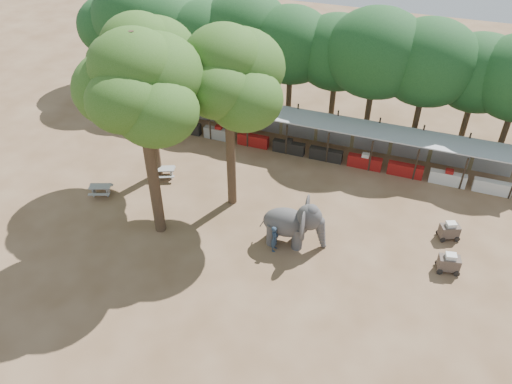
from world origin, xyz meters
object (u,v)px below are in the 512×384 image
(yard_tree_left, at_px, (142,60))
(yard_tree_center, at_px, (139,86))
(handler, at_px, (275,239))
(yard_tree_back, at_px, (227,76))
(cart_back, at_px, (449,230))
(elephant, at_px, (294,223))
(picnic_table_near, at_px, (101,189))
(picnic_table_far, at_px, (164,171))
(cart_front, at_px, (449,263))

(yard_tree_left, distance_m, yard_tree_center, 5.92)
(yard_tree_left, height_order, handler, yard_tree_left)
(yard_tree_left, xyz_separation_m, yard_tree_center, (3.00, -5.00, 1.01))
(yard_tree_back, distance_m, cart_back, 15.58)
(cart_back, bearing_deg, yard_tree_left, 155.90)
(yard_tree_back, bearing_deg, elephant, -26.71)
(picnic_table_near, relative_size, cart_back, 1.24)
(picnic_table_far, relative_size, cart_back, 1.36)
(yard_tree_left, xyz_separation_m, cart_front, (19.49, -2.71, -7.61))
(cart_front, height_order, cart_back, cart_front)
(elephant, xyz_separation_m, handler, (-0.81, -1.00, -0.61))
(yard_tree_back, xyz_separation_m, picnic_table_near, (-8.22, -2.52, -8.09))
(yard_tree_center, xyz_separation_m, picnic_table_near, (-5.22, 1.48, -8.76))
(yard_tree_center, relative_size, picnic_table_near, 6.92)
(yard_tree_left, height_order, yard_tree_back, yard_tree_back)
(yard_tree_back, relative_size, picnic_table_near, 6.53)
(cart_front, bearing_deg, elephant, 173.82)
(yard_tree_center, height_order, yard_tree_back, yard_tree_center)
(picnic_table_far, height_order, cart_back, cart_back)
(picnic_table_near, distance_m, cart_back, 21.86)
(handler, bearing_deg, picnic_table_far, 65.09)
(yard_tree_center, distance_m, handler, 11.00)
(elephant, bearing_deg, picnic_table_near, 173.56)
(yard_tree_left, distance_m, elephant, 13.31)
(yard_tree_back, height_order, picnic_table_near, yard_tree_back)
(yard_tree_left, height_order, cart_front, yard_tree_left)
(handler, xyz_separation_m, cart_front, (9.37, 1.78, -0.25))
(yard_tree_center, bearing_deg, handler, 4.14)
(elephant, relative_size, picnic_table_far, 2.02)
(picnic_table_near, bearing_deg, picnic_table_far, 26.47)
(picnic_table_far, height_order, cart_front, cart_front)
(yard_tree_center, xyz_separation_m, yard_tree_back, (3.00, 4.00, -0.67))
(yard_tree_center, xyz_separation_m, elephant, (7.93, 1.52, -7.76))
(handler, bearing_deg, picnic_table_near, 84.41)
(yard_tree_back, distance_m, picnic_table_far, 9.67)
(cart_front, bearing_deg, yard_tree_back, 161.45)
(picnic_table_far, bearing_deg, yard_tree_left, 130.33)
(yard_tree_left, relative_size, yard_tree_back, 0.97)
(elephant, height_order, handler, elephant)
(elephant, relative_size, cart_back, 2.74)
(picnic_table_near, bearing_deg, elephant, -20.98)
(yard_tree_left, height_order, picnic_table_far, yard_tree_left)
(picnic_table_near, distance_m, picnic_table_far, 4.32)
(cart_front, relative_size, cart_back, 0.97)
(yard_tree_back, distance_m, cart_front, 15.75)
(handler, relative_size, cart_front, 1.24)
(yard_tree_left, height_order, yard_tree_center, yard_tree_center)
(handler, distance_m, cart_back, 10.29)
(picnic_table_far, xyz_separation_m, cart_back, (18.65, 0.40, 0.09))
(yard_tree_center, bearing_deg, picnic_table_far, 116.25)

